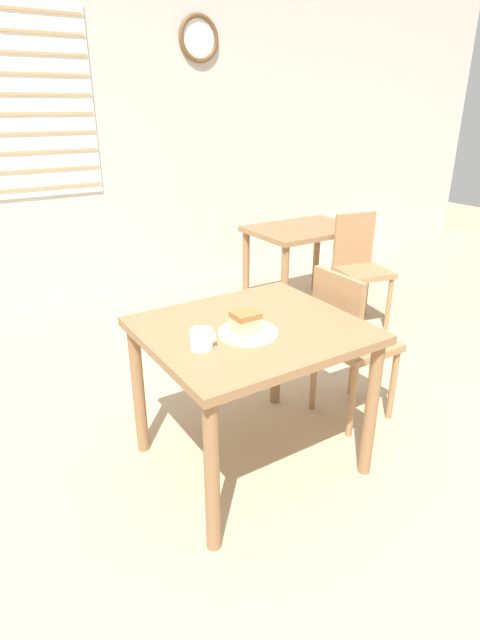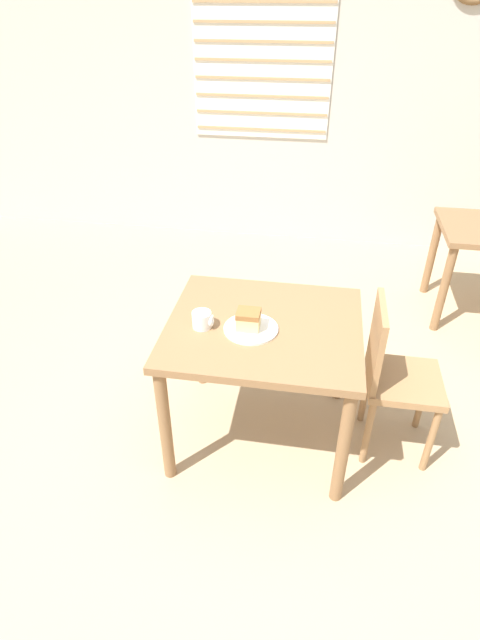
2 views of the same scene
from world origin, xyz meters
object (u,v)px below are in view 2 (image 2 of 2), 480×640
at_px(chair_near_window, 393,374).
at_px(plate, 251,329).
at_px(cake_slice, 248,319).
at_px(dining_table_near, 264,342).
at_px(coffee_mug, 203,320).

bearing_deg(chair_near_window, plate, 97.49).
xyz_separation_m(chair_near_window, cake_slice, (-0.73, -0.09, 0.31)).
bearing_deg(chair_near_window, dining_table_near, 93.16).
xyz_separation_m(dining_table_near, cake_slice, (-0.07, -0.06, 0.17)).
xyz_separation_m(dining_table_near, chair_near_window, (0.66, 0.04, -0.14)).
bearing_deg(coffee_mug, dining_table_near, 13.93).
bearing_deg(coffee_mug, chair_near_window, 6.50).
bearing_deg(plate, dining_table_near, 45.61).
bearing_deg(cake_slice, dining_table_near, 39.53).
distance_m(chair_near_window, plate, 0.76).
height_order(plate, cake_slice, cake_slice).
bearing_deg(dining_table_near, coffee_mug, -166.07).
distance_m(dining_table_near, chair_near_window, 0.67).
relative_size(chair_near_window, cake_slice, 7.93).
xyz_separation_m(chair_near_window, plate, (-0.71, -0.09, 0.26)).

